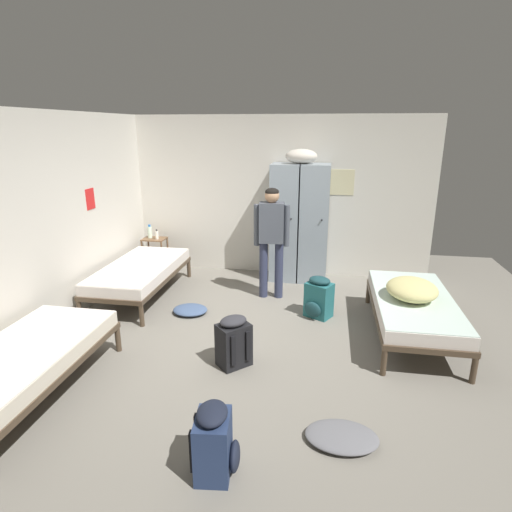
# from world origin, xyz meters

# --- Properties ---
(ground_plane) EXTENTS (7.85, 7.85, 0.00)m
(ground_plane) POSITION_xyz_m (0.00, 0.00, 0.00)
(ground_plane) COLOR slate
(room_backdrop) EXTENTS (4.90, 4.97, 2.58)m
(room_backdrop) POSITION_xyz_m (-1.21, 1.24, 1.29)
(room_backdrop) COLOR beige
(room_backdrop) RESTS_ON ground_plane
(locker_bank) EXTENTS (0.90, 0.55, 2.07)m
(locker_bank) POSITION_xyz_m (0.37, 2.17, 0.97)
(locker_bank) COLOR #8C99A3
(locker_bank) RESTS_ON ground_plane
(shelf_unit) EXTENTS (0.38, 0.30, 0.57)m
(shelf_unit) POSITION_xyz_m (-2.09, 2.18, 0.35)
(shelf_unit) COLOR brown
(shelf_unit) RESTS_ON ground_plane
(bed_left_front) EXTENTS (0.90, 1.90, 0.49)m
(bed_left_front) POSITION_xyz_m (-1.84, -1.42, 0.38)
(bed_left_front) COLOR #473828
(bed_left_front) RESTS_ON ground_plane
(bed_left_rear) EXTENTS (0.90, 1.90, 0.49)m
(bed_left_rear) POSITION_xyz_m (-1.84, 1.03, 0.38)
(bed_left_rear) COLOR #473828
(bed_left_rear) RESTS_ON ground_plane
(bed_right) EXTENTS (0.90, 1.90, 0.49)m
(bed_right) POSITION_xyz_m (1.84, 0.42, 0.38)
(bed_right) COLOR #473828
(bed_right) RESTS_ON ground_plane
(bedding_heap) EXTENTS (0.57, 0.65, 0.23)m
(bedding_heap) POSITION_xyz_m (1.79, 0.38, 0.60)
(bedding_heap) COLOR #D1C67F
(bedding_heap) RESTS_ON bed_right
(person_traveler) EXTENTS (0.50, 0.22, 1.59)m
(person_traveler) POSITION_xyz_m (0.04, 1.33, 0.96)
(person_traveler) COLOR #2D334C
(person_traveler) RESTS_ON ground_plane
(water_bottle) EXTENTS (0.07, 0.07, 0.23)m
(water_bottle) POSITION_xyz_m (-2.17, 2.20, 0.67)
(water_bottle) COLOR silver
(water_bottle) RESTS_ON shelf_unit
(lotion_bottle) EXTENTS (0.05, 0.05, 0.17)m
(lotion_bottle) POSITION_xyz_m (-2.02, 2.14, 0.65)
(lotion_bottle) COLOR white
(lotion_bottle) RESTS_ON shelf_unit
(backpack_black) EXTENTS (0.42, 0.42, 0.55)m
(backpack_black) POSITION_xyz_m (-0.10, -0.56, 0.26)
(backpack_black) COLOR black
(backpack_black) RESTS_ON ground_plane
(backpack_navy) EXTENTS (0.36, 0.35, 0.55)m
(backpack_navy) POSITION_xyz_m (0.09, -1.99, 0.26)
(backpack_navy) COLOR navy
(backpack_navy) RESTS_ON ground_plane
(backpack_teal) EXTENTS (0.40, 0.41, 0.55)m
(backpack_teal) POSITION_xyz_m (0.74, 0.76, 0.26)
(backpack_teal) COLOR #23666B
(backpack_teal) RESTS_ON ground_plane
(clothes_pile_grey) EXTENTS (0.58, 0.41, 0.08)m
(clothes_pile_grey) POSITION_xyz_m (0.99, -1.52, 0.04)
(clothes_pile_grey) COLOR slate
(clothes_pile_grey) RESTS_ON ground_plane
(clothes_pile_denim) EXTENTS (0.46, 0.39, 0.10)m
(clothes_pile_denim) POSITION_xyz_m (-0.95, 0.58, 0.05)
(clothes_pile_denim) COLOR #42567A
(clothes_pile_denim) RESTS_ON ground_plane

